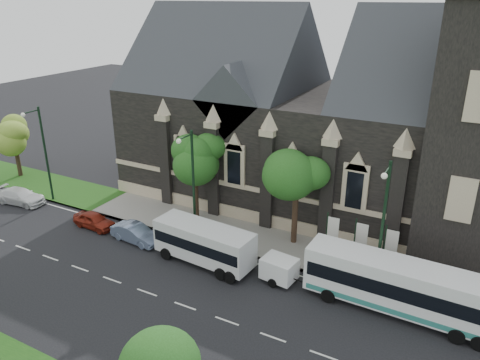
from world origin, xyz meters
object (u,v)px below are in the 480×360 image
Objects in this scene: banner_flag_center at (359,241)px; sedan at (136,233)px; banner_flag_right at (388,248)px; tour_coach at (401,287)px; shuttle_bus at (204,242)px; street_lamp_mid at (192,181)px; tree_walk_far at (16,135)px; tree_walk_left at (198,156)px; street_lamp_far at (43,150)px; box_trailer at (279,269)px; street_lamp_near at (383,222)px; banner_flag_left at (330,234)px; car_far_white at (20,196)px; car_far_red at (94,220)px; tree_walk_right at (301,173)px.

banner_flag_center is 0.94× the size of sedan.
banner_flag_right is 0.35× the size of tour_coach.
shuttle_bus is 1.79× the size of sedan.
street_lamp_mid is 2.25× the size of banner_flag_right.
street_lamp_mid reaches higher than sedan.
banner_flag_right is (38.11, -1.18, -2.24)m from tree_walk_far.
tree_walk_left is 7.96m from sedan.
tree_walk_left is 0.85× the size of street_lamp_far.
street_lamp_near is at bearing 24.00° from box_trailer.
tour_coach is 3.49× the size of box_trailer.
shuttle_bus is at bearing -42.83° from street_lamp_mid.
tree_walk_left is 12.66m from banner_flag_left.
street_lamp_near reaches higher than tour_coach.
tour_coach reaches higher than car_far_white.
sedan is at bearing -14.79° from tree_walk_far.
banner_flag_center reaches higher than sedan.
sedan is (-6.40, 0.07, -0.97)m from shuttle_bus.
street_lamp_far is (-30.00, 0.00, 0.00)m from street_lamp_near.
banner_flag_left is 1.00× the size of banner_flag_right.
tree_walk_left is 1.98× the size of car_far_red.
banner_flag_left is 8.94m from shuttle_bus.
street_lamp_near is 2.73× the size of box_trailer.
shuttle_bus is at bearing -11.42° from tree_walk_far.
tour_coach reaches higher than box_trailer.
car_far_white is (-30.43, -3.51, -1.68)m from banner_flag_center.
tree_walk_left reaches higher than box_trailer.
tree_walk_left is 0.85× the size of street_lamp_mid.
sedan is (-16.30, -4.05, -1.68)m from banner_flag_center.
tree_walk_left is 18.67m from tour_coach.
tree_walk_left reaches higher than car_far_white.
tree_walk_left is 1.91× the size of banner_flag_left.
banner_flag_right is at bearing -6.04° from tree_walk_left.
tour_coach is at bearing -97.29° from car_far_white.
street_lamp_mid is 14.67m from banner_flag_right.
banner_flag_right reaches higher than sedan.
box_trailer is (-4.23, -3.76, -1.40)m from banner_flag_center.
banner_flag_left is (26.29, 1.91, -2.73)m from street_lamp_far.
banner_flag_right is 12.61m from shuttle_bus.
shuttle_bus is at bearing -129.60° from tree_walk_right.
sedan reaches higher than car_far_red.
tree_walk_right is 9.01m from tree_walk_left.
banner_flag_center is 0.83× the size of car_far_white.
street_lamp_mid is at bearing -171.18° from banner_flag_center.
street_lamp_near reaches higher than banner_flag_center.
tour_coach is at bearing -43.70° from banner_flag_center.
car_far_white is at bearing -143.20° from street_lamp_far.
street_lamp_mid reaches higher than car_far_red.
street_lamp_far reaches higher than banner_flag_left.
street_lamp_near is 2.25× the size of banner_flag_left.
banner_flag_left is (-3.71, 1.91, -2.73)m from street_lamp_near.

